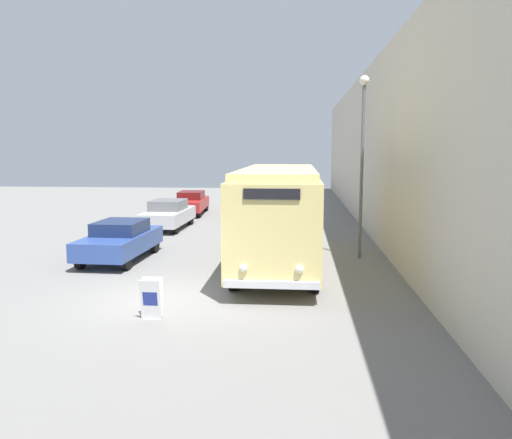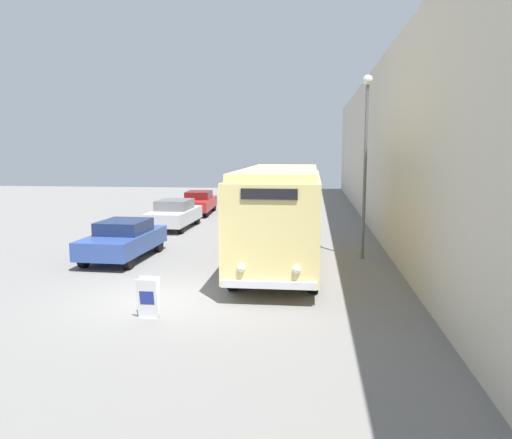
{
  "view_description": "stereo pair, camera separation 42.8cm",
  "coord_description": "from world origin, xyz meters",
  "px_view_note": "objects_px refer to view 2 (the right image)",
  "views": [
    {
      "loc": [
        3.7,
        -13.02,
        4.11
      ],
      "look_at": [
        2.43,
        2.02,
        1.98
      ],
      "focal_mm": 35.0,
      "sensor_mm": 36.0,
      "label": 1
    },
    {
      "loc": [
        4.13,
        -12.98,
        4.11
      ],
      "look_at": [
        2.43,
        2.02,
        1.98
      ],
      "focal_mm": 35.0,
      "sensor_mm": 36.0,
      "label": 2
    }
  ],
  "objects_px": {
    "streetlamp": "(366,142)",
    "parked_car_near": "(124,239)",
    "parked_car_far": "(199,202)",
    "parked_car_mid": "(174,214)",
    "vintage_bus": "(280,212)",
    "sign_board": "(148,298)"
  },
  "relations": [
    {
      "from": "streetlamp",
      "to": "parked_car_near",
      "type": "xyz_separation_m",
      "value": [
        -8.96,
        -1.08,
        -3.6
      ]
    },
    {
      "from": "parked_car_far",
      "to": "parked_car_mid",
      "type": "bearing_deg",
      "value": -92.54
    },
    {
      "from": "vintage_bus",
      "to": "parked_car_near",
      "type": "relative_size",
      "value": 2.07
    },
    {
      "from": "parked_car_mid",
      "to": "parked_car_far",
      "type": "relative_size",
      "value": 0.95
    },
    {
      "from": "sign_board",
      "to": "parked_car_mid",
      "type": "bearing_deg",
      "value": 103.12
    },
    {
      "from": "parked_car_near",
      "to": "sign_board",
      "type": "bearing_deg",
      "value": -61.87
    },
    {
      "from": "vintage_bus",
      "to": "sign_board",
      "type": "relative_size",
      "value": 9.2
    },
    {
      "from": "vintage_bus",
      "to": "sign_board",
      "type": "distance_m",
      "value": 6.64
    },
    {
      "from": "sign_board",
      "to": "parked_car_far",
      "type": "relative_size",
      "value": 0.21
    },
    {
      "from": "sign_board",
      "to": "parked_car_near",
      "type": "relative_size",
      "value": 0.22
    },
    {
      "from": "vintage_bus",
      "to": "sign_board",
      "type": "bearing_deg",
      "value": -116.23
    },
    {
      "from": "sign_board",
      "to": "parked_car_near",
      "type": "distance_m",
      "value": 7.03
    },
    {
      "from": "parked_car_near",
      "to": "parked_car_mid",
      "type": "relative_size",
      "value": 0.99
    },
    {
      "from": "vintage_bus",
      "to": "parked_car_mid",
      "type": "xyz_separation_m",
      "value": [
        -6.07,
        7.96,
        -1.17
      ]
    },
    {
      "from": "streetlamp",
      "to": "parked_car_mid",
      "type": "bearing_deg",
      "value": 145.0
    },
    {
      "from": "parked_car_near",
      "to": "parked_car_far",
      "type": "relative_size",
      "value": 0.94
    },
    {
      "from": "parked_car_near",
      "to": "streetlamp",
      "type": "bearing_deg",
      "value": 9.07
    },
    {
      "from": "streetlamp",
      "to": "parked_car_near",
      "type": "height_order",
      "value": "streetlamp"
    },
    {
      "from": "parked_car_mid",
      "to": "parked_car_far",
      "type": "bearing_deg",
      "value": 91.95
    },
    {
      "from": "streetlamp",
      "to": "vintage_bus",
      "type": "bearing_deg",
      "value": -152.33
    },
    {
      "from": "vintage_bus",
      "to": "streetlamp",
      "type": "height_order",
      "value": "streetlamp"
    },
    {
      "from": "sign_board",
      "to": "parked_car_near",
      "type": "height_order",
      "value": "parked_car_near"
    }
  ]
}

